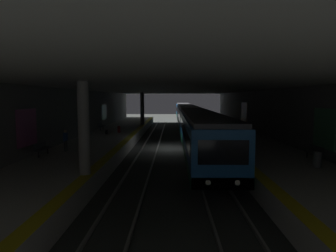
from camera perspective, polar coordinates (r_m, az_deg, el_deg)
ground_plane at (r=28.15m, az=0.99°, el=-4.36°), size 120.00×120.00×0.00m
track_left at (r=28.22m, az=5.48°, el=-4.19°), size 60.00×1.53×0.16m
track_right at (r=28.22m, az=-3.49°, el=-4.18°), size 60.00×1.53×0.16m
platform_left at (r=28.82m, az=14.15°, el=-3.24°), size 60.00×5.30×1.06m
platform_right at (r=28.81m, az=-12.16°, el=-3.19°), size 60.00×5.30×1.06m
wall_left at (r=29.38m, az=19.77°, el=1.24°), size 60.00×0.56×5.60m
wall_right at (r=29.36m, az=-17.77°, el=1.30°), size 60.00×0.56×5.60m
ceiling_slab at (r=27.75m, az=1.01°, el=7.53°), size 60.00×19.40×0.40m
pillar_near at (r=14.85m, az=-16.01°, el=-0.43°), size 0.56×0.56×4.55m
pillar_far at (r=41.60m, az=-5.02°, el=3.40°), size 0.56×0.56×4.55m
metro_train at (r=42.11m, az=3.99°, el=1.67°), size 58.44×2.83×3.49m
bench_left_mid at (r=19.93m, az=26.44°, el=-4.42°), size 1.70×0.47×0.86m
bench_left_far at (r=36.52m, az=14.51°, el=0.22°), size 1.70×0.47×0.86m
bench_right_near at (r=20.78m, az=-23.30°, el=-3.91°), size 1.70×0.47×0.86m
bench_right_mid at (r=35.57m, az=-12.89°, el=0.12°), size 1.70×0.47×0.86m
person_waiting_near at (r=26.51m, az=13.54°, el=-0.87°), size 0.60×0.23×1.65m
person_walking_mid at (r=21.88m, az=-19.26°, el=-2.55°), size 0.60×0.22×1.52m
suitcase_rolling at (r=32.48m, az=-9.49°, el=-0.63°), size 0.33×0.27×0.99m
backpack_on_floor at (r=31.25m, az=-11.86°, el=-1.18°), size 0.30×0.20×0.40m
trash_bin at (r=17.91m, az=26.97°, el=-5.82°), size 0.44×0.44×0.85m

